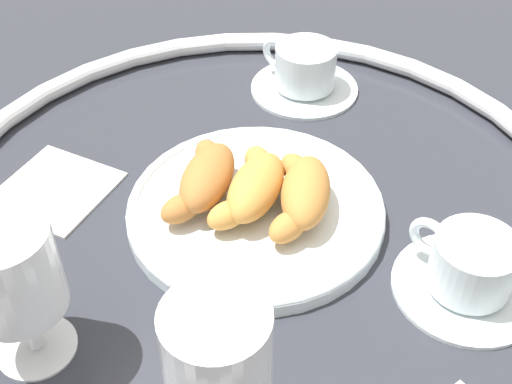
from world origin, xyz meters
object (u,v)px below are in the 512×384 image
(croissant_large, at_px, (302,193))
(juice_glass_left, at_px, (217,359))
(croissant_small, at_px, (253,185))
(folded_napkin, at_px, (55,188))
(juice_glass_right, at_px, (12,276))
(pastry_plate, at_px, (256,206))
(coffee_cup_far, at_px, (470,269))
(croissant_extra, at_px, (205,178))
(coffee_cup_near, at_px, (304,72))

(croissant_large, height_order, juice_glass_left, juice_glass_left)
(croissant_small, relative_size, folded_napkin, 1.24)
(juice_glass_left, bearing_deg, croissant_small, 21.02)
(juice_glass_right, distance_m, folded_napkin, 0.22)
(pastry_plate, xyz_separation_m, coffee_cup_far, (-0.00, -0.22, 0.02))
(folded_napkin, bearing_deg, croissant_small, -72.88)
(pastry_plate, bearing_deg, juice_glass_left, -159.72)
(pastry_plate, height_order, coffee_cup_far, coffee_cup_far)
(croissant_extra, distance_m, coffee_cup_far, 0.27)
(folded_napkin, bearing_deg, coffee_cup_far, -81.78)
(croissant_small, distance_m, juice_glass_left, 0.25)
(coffee_cup_near, distance_m, coffee_cup_far, 0.35)
(croissant_small, relative_size, juice_glass_left, 0.97)
(pastry_plate, xyz_separation_m, croissant_extra, (-0.01, 0.05, 0.03))
(juice_glass_right, xyz_separation_m, folded_napkin, (0.17, 0.12, -0.09))
(juice_glass_left, distance_m, juice_glass_right, 0.18)
(juice_glass_left, bearing_deg, folded_napkin, 60.89)
(pastry_plate, height_order, coffee_cup_near, coffee_cup_near)
(croissant_small, distance_m, croissant_extra, 0.05)
(croissant_large, relative_size, croissant_small, 0.95)
(croissant_extra, bearing_deg, coffee_cup_far, -87.77)
(croissant_extra, distance_m, juice_glass_right, 0.23)
(croissant_extra, bearing_deg, juice_glass_left, -147.63)
(pastry_plate, distance_m, folded_napkin, 0.22)
(coffee_cup_far, relative_size, juice_glass_right, 0.97)
(croissant_large, height_order, croissant_small, same)
(croissant_large, relative_size, croissant_extra, 0.96)
(croissant_extra, height_order, juice_glass_left, juice_glass_left)
(croissant_small, height_order, coffee_cup_near, same)
(coffee_cup_near, bearing_deg, croissant_small, -169.01)
(croissant_extra, bearing_deg, croissant_large, -76.39)
(croissant_small, xyz_separation_m, coffee_cup_near, (0.23, 0.04, -0.01))
(croissant_large, distance_m, juice_glass_right, 0.28)
(pastry_plate, relative_size, coffee_cup_far, 1.93)
(croissant_extra, height_order, coffee_cup_near, same)
(coffee_cup_far, distance_m, folded_napkin, 0.43)
(croissant_large, xyz_separation_m, croissant_extra, (-0.02, 0.10, 0.00))
(croissant_large, xyz_separation_m, croissant_small, (-0.01, 0.05, 0.00))
(coffee_cup_near, distance_m, folded_napkin, 0.34)
(croissant_large, distance_m, croissant_small, 0.05)
(croissant_small, bearing_deg, coffee_cup_far, -90.47)
(croissant_large, bearing_deg, coffee_cup_far, -94.39)
(juice_glass_left, relative_size, juice_glass_right, 1.00)
(pastry_plate, relative_size, croissant_extra, 1.95)
(coffee_cup_near, bearing_deg, croissant_large, -156.98)
(croissant_small, relative_size, coffee_cup_near, 1.00)
(folded_napkin, bearing_deg, coffee_cup_near, -28.46)
(croissant_large, height_order, folded_napkin, croissant_large)
(croissant_small, xyz_separation_m, juice_glass_left, (-0.23, -0.09, 0.05))
(croissant_extra, height_order, folded_napkin, croissant_extra)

